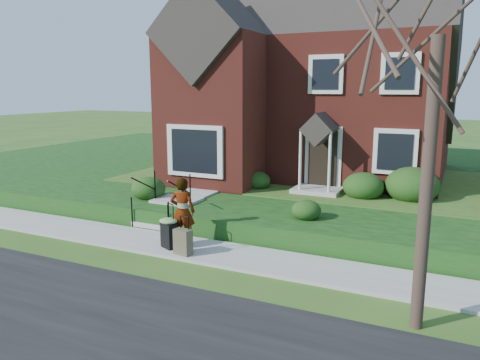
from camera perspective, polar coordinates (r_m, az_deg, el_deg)
The scene contains 12 objects.
ground at distance 12.07m, azimuth -3.51°, elevation -8.95°, with size 120.00×120.00×0.00m, color #2D5119.
street at distance 8.45m, azimuth -21.03°, elevation -18.93°, with size 60.00×6.00×0.01m, color black.
sidewalk at distance 12.05m, azimuth -3.51°, elevation -8.77°, with size 60.00×1.60×0.08m, color #9E9B93.
terrace at distance 21.22m, azimuth 20.85°, elevation -0.04°, with size 44.00×20.00×0.60m, color #12390F.
walkway at distance 17.28m, azimuth -2.82°, elevation -0.61°, with size 1.20×6.00×0.06m, color #9E9B93.
main_house at distance 20.37m, azimuth 9.30°, elevation 14.14°, with size 10.40×10.20×9.40m.
front_steps at distance 14.69m, azimuth -8.63°, elevation -3.45°, with size 1.40×2.02×1.50m.
foundation_shrubs at distance 16.01m, azimuth 6.58°, elevation 0.15°, with size 9.93×4.86×1.19m.
woman at distance 12.32m, azimuth -7.02°, elevation -3.82°, with size 0.66×0.43×1.80m, color #999999.
suitcase_black at distance 12.23m, azimuth -8.70°, elevation -6.16°, with size 0.60×0.56×1.17m.
suitcase_olive at distance 11.75m, azimuth -6.97°, elevation -7.49°, with size 0.48×0.32×0.97m.
tree_verge at distance 8.31m, azimuth 23.31°, elevation 19.15°, with size 5.42×5.42×7.75m.
Camera 1 is at (5.50, -9.91, 4.13)m, focal length 35.00 mm.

